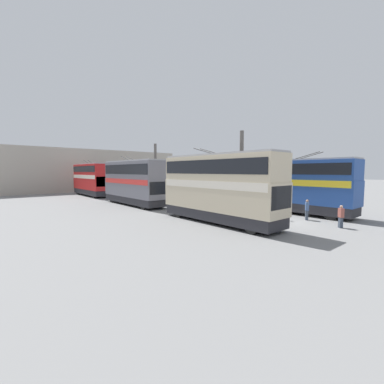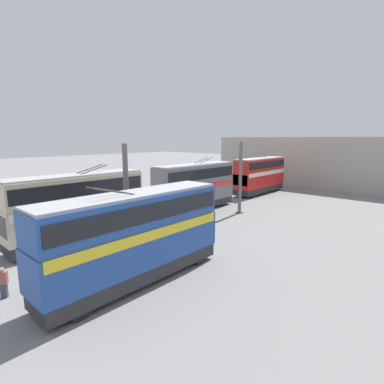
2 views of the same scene
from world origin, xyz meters
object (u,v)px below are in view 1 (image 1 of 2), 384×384
at_px(bus_right_near, 219,184).
at_px(bus_right_far, 91,177).
at_px(person_aisle_foreground, 341,216).
at_px(oil_drum, 173,204).
at_px(bus_right_mid, 134,180).
at_px(bus_left_far, 293,183).
at_px(person_by_left_row, 307,209).

bearing_deg(bus_right_near, bus_right_far, 0.00).
relative_size(bus_right_far, person_aisle_foreground, 6.53).
distance_m(person_aisle_foreground, oil_drum, 15.97).
relative_size(bus_right_near, bus_right_mid, 0.97).
distance_m(bus_right_mid, person_aisle_foreground, 21.36).
bearing_deg(bus_right_far, bus_left_far, -163.22).
bearing_deg(bus_right_far, person_by_left_row, -168.88).
bearing_deg(bus_right_mid, bus_right_far, 0.00).
xyz_separation_m(bus_left_far, person_by_left_row, (-2.68, 2.55, -2.01)).
bearing_deg(person_aisle_foreground, bus_right_far, 141.22).
height_order(bus_left_far, person_aisle_foreground, bus_left_far).
bearing_deg(bus_left_far, bus_right_far, 16.78).
relative_size(bus_right_mid, person_aisle_foreground, 6.82).
distance_m(bus_right_near, bus_right_mid, 13.74).
distance_m(bus_left_far, bus_right_far, 30.57).
xyz_separation_m(bus_right_near, person_by_left_row, (-3.94, -6.28, -2.11)).
height_order(bus_right_mid, bus_right_far, bus_right_mid).
bearing_deg(person_aisle_foreground, bus_right_near, 170.07).
relative_size(bus_left_far, bus_right_near, 1.04).
xyz_separation_m(bus_right_mid, oil_drum, (-4.95, -2.06, -2.54)).
xyz_separation_m(bus_right_mid, person_by_left_row, (-17.68, -6.28, -2.07)).
height_order(bus_left_far, person_by_left_row, bus_left_far).
xyz_separation_m(bus_left_far, bus_right_far, (29.27, 8.83, 0.06)).
height_order(bus_right_mid, oil_drum, bus_right_mid).
bearing_deg(person_aisle_foreground, bus_right_mid, 146.95).
bearing_deg(oil_drum, bus_right_far, 6.11).
distance_m(bus_left_far, person_aisle_foreground, 6.95).
relative_size(bus_right_mid, person_by_left_row, 6.53).
bearing_deg(oil_drum, bus_right_near, 166.83).
bearing_deg(person_by_left_row, bus_right_far, -24.11).
height_order(bus_right_near, oil_drum, bus_right_near).
bearing_deg(bus_left_far, person_by_left_row, 136.41).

